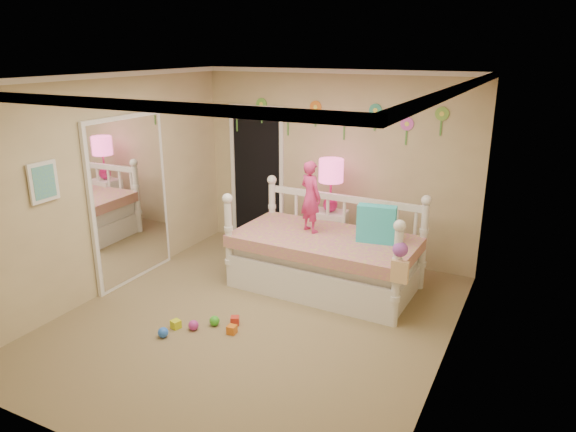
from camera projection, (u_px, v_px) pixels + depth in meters
The scene contains 18 objects.
floor at pixel (255, 320), 5.85m from camera, with size 4.00×4.50×0.01m, color #7F684C.
ceiling at pixel (250, 77), 5.06m from camera, with size 4.00×4.50×0.01m, color white.
back_wall at pixel (335, 166), 7.37m from camera, with size 4.00×0.01×2.60m, color tan.
left_wall at pixel (108, 186), 6.31m from camera, with size 0.01×4.50×2.60m, color tan.
right_wall at pixel (452, 238), 4.60m from camera, with size 0.01×4.50×2.60m, color tan.
crown_molding at pixel (250, 80), 5.07m from camera, with size 4.00×4.50×0.06m, color white, non-canonical shape.
daybed at pixel (325, 241), 6.48m from camera, with size 2.25×1.21×1.22m, color white, non-canonical shape.
pillow_turquoise at pixel (376, 224), 6.19m from camera, with size 0.45×0.16×0.45m, color #27C6C4.
pillow_lime at pixel (378, 224), 6.38m from camera, with size 0.35×0.13×0.33m, color #ADE546.
child at pixel (311, 197), 6.49m from camera, with size 0.33×0.21×0.89m, color #D02F72.
nightstand at pixel (329, 238), 7.27m from camera, with size 0.45×0.34×0.75m, color white.
table_lamp at pixel (331, 177), 7.01m from camera, with size 0.33×0.33×0.72m.
closet_doorway at pixel (257, 175), 7.97m from camera, with size 0.90×0.04×2.07m, color black.
flower_decals at pixel (330, 119), 7.20m from camera, with size 3.40×0.02×0.50m, color #B2668C, non-canonical shape.
mirror_closet at pixel (130, 200), 6.63m from camera, with size 0.07×1.30×2.10m, color white.
wall_picture at pixel (43, 182), 5.46m from camera, with size 0.05×0.34×0.42m, color white.
hanging_bag at pixel (399, 264), 5.47m from camera, with size 0.20×0.16×0.36m, color beige, non-canonical shape.
toy_scatter at pixel (204, 319), 5.76m from camera, with size 0.80×1.30×0.11m, color #996666, non-canonical shape.
Camera 1 is at (2.67, -4.50, 2.88)m, focal length 33.08 mm.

